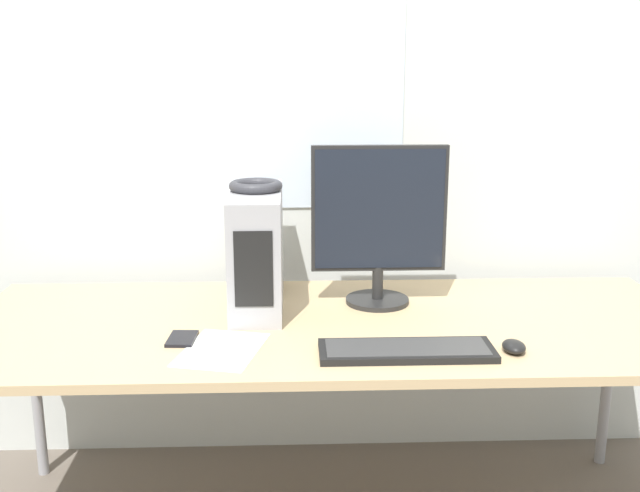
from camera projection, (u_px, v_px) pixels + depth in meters
name	position (u px, v px, depth m)	size (l,w,h in m)	color
wall_back	(324.00, 113.00, 2.80)	(8.00, 0.07, 2.70)	silver
desk	(331.00, 333.00, 2.39)	(2.33, 0.91, 0.74)	tan
pc_tower	(257.00, 249.00, 2.49)	(0.17, 0.50, 0.39)	#9E9EA3
headphones	(256.00, 186.00, 2.44)	(0.18, 0.18, 0.03)	#333338
monitor_main	(379.00, 221.00, 2.49)	(0.45, 0.22, 0.54)	black
keyboard	(407.00, 350.00, 2.11)	(0.50, 0.17, 0.02)	black
mouse	(514.00, 346.00, 2.13)	(0.06, 0.09, 0.03)	black
cell_phone	(182.00, 339.00, 2.22)	(0.09, 0.13, 0.01)	black
paper_sheet_left	(222.00, 350.00, 2.15)	(0.27, 0.34, 0.00)	white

